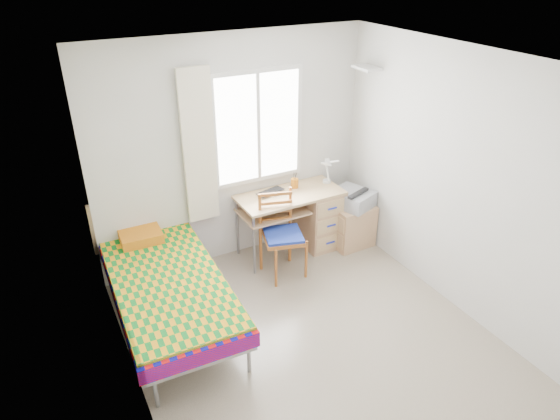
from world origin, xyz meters
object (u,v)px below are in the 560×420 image
at_px(chair, 282,230).
at_px(cabinet, 350,224).
at_px(printer, 352,198).
at_px(desk, 314,214).
at_px(bed, 165,280).

relative_size(chair, cabinet, 1.83).
bearing_deg(cabinet, printer, 4.97).
bearing_deg(chair, printer, 24.00).
distance_m(desk, chair, 0.72).
bearing_deg(cabinet, desk, 152.96).
xyz_separation_m(chair, printer, (1.05, 0.14, 0.09)).
height_order(bed, cabinet, bed).
bearing_deg(bed, chair, 9.88).
height_order(bed, chair, chair).
bearing_deg(chair, bed, -155.62).
height_order(desk, printer, desk).
height_order(desk, cabinet, desk).
relative_size(desk, chair, 1.28).
distance_m(bed, chair, 1.41).
height_order(chair, printer, chair).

